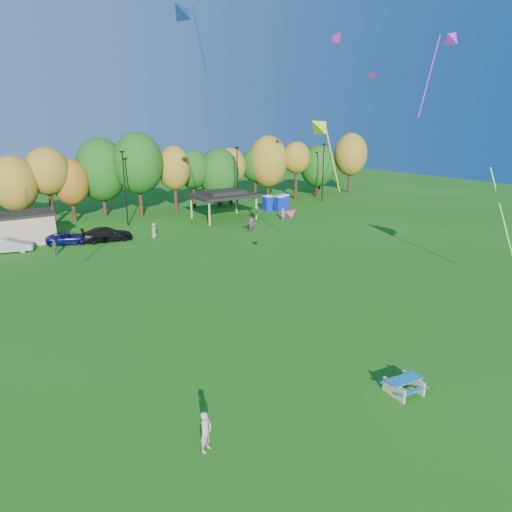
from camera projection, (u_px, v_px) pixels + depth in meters
ground at (348, 371)px, 23.71m from camera, size 160.00×160.00×0.00m
tree_line at (86, 175)px, 57.66m from camera, size 93.57×10.55×11.15m
lamp_posts at (125, 186)px, 55.19m from camera, size 64.50×0.25×9.09m
utility_building at (22, 228)px, 48.10m from camera, size 6.30×4.30×3.25m
pavilion at (223, 195)px, 59.71m from camera, size 8.20×6.20×3.77m
porta_potties at (277, 203)px, 66.28m from camera, size 3.75×2.25×2.18m
picnic_table at (404, 385)px, 21.73m from camera, size 1.87×1.61×0.75m
kite_flyer at (206, 432)px, 17.80m from camera, size 0.74×0.66×1.71m
car_b at (9, 246)px, 44.93m from camera, size 4.50×2.38×1.41m
car_c at (69, 238)px, 48.13m from camera, size 4.97×3.31×1.27m
car_d at (107, 234)px, 49.18m from camera, size 5.53×2.94×1.53m
far_person_0 at (55, 247)px, 43.95m from camera, size 0.93×0.91×1.57m
far_person_1 at (283, 214)px, 59.66m from camera, size 0.64×0.69×1.59m
far_person_2 at (251, 225)px, 53.07m from camera, size 1.66×1.13×1.72m
far_person_3 at (154, 230)px, 50.49m from camera, size 0.98×0.95×1.70m
kite_2 at (292, 212)px, 31.94m from camera, size 1.22×1.07×1.03m
kite_3 at (373, 73)px, 53.49m from camera, size 1.47×1.43×1.19m
kite_5 at (452, 37)px, 43.29m from camera, size 4.94×1.92×8.44m
kite_8 at (318, 126)px, 30.41m from camera, size 3.23×1.30×5.46m
kite_10 at (338, 36)px, 43.03m from camera, size 1.15×1.50×1.47m
kite_14 at (180, 10)px, 29.56m from camera, size 2.80×2.01×4.58m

